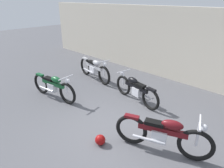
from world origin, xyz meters
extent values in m
plane|color=#56565B|center=(0.00, 0.00, 0.00)|extent=(40.00, 40.00, 0.00)
cube|color=beige|center=(0.00, 4.24, 1.44)|extent=(18.00, 0.30, 2.88)
sphere|color=maroon|center=(0.00, -0.70, 0.12)|extent=(0.25, 0.25, 0.25)
torus|color=black|center=(-1.38, 1.66, 0.35)|extent=(0.71, 0.20, 0.70)
torus|color=black|center=(-0.10, 1.45, 0.35)|extent=(0.71, 0.20, 0.70)
cube|color=silver|center=(-0.69, 1.55, 0.37)|extent=(0.33, 0.24, 0.27)
cube|color=black|center=(-0.74, 1.56, 0.52)|extent=(0.99, 0.25, 0.12)
ellipsoid|color=black|center=(-0.91, 1.59, 0.70)|extent=(0.45, 0.26, 0.19)
cube|color=black|center=(-0.57, 1.53, 0.65)|extent=(0.41, 0.23, 0.08)
cube|color=black|center=(-0.10, 1.45, 0.68)|extent=(0.32, 0.16, 0.06)
cylinder|color=silver|center=(-1.38, 1.66, 0.62)|extent=(0.05, 0.05, 0.53)
cylinder|color=silver|center=(-1.38, 1.66, 0.88)|extent=(0.12, 0.56, 0.03)
sphere|color=silver|center=(-1.45, 1.67, 0.78)|extent=(0.13, 0.13, 0.13)
cylinder|color=silver|center=(-0.48, 1.63, 0.30)|extent=(0.67, 0.16, 0.06)
torus|color=black|center=(-2.49, 1.79, 0.38)|extent=(0.77, 0.20, 0.77)
torus|color=black|center=(-3.90, 1.99, 0.38)|extent=(0.77, 0.20, 0.77)
cube|color=silver|center=(-3.25, 1.89, 0.40)|extent=(0.36, 0.26, 0.29)
cube|color=#ADADB2|center=(-3.19, 1.89, 0.57)|extent=(1.08, 0.26, 0.13)
ellipsoid|color=#ADADB2|center=(-3.01, 1.86, 0.76)|extent=(0.49, 0.27, 0.21)
cube|color=black|center=(-3.38, 1.91, 0.71)|extent=(0.44, 0.25, 0.08)
cube|color=#ADADB2|center=(-3.90, 1.99, 0.74)|extent=(0.35, 0.17, 0.06)
cylinder|color=silver|center=(-2.49, 1.79, 0.67)|extent=(0.06, 0.06, 0.58)
cylinder|color=silver|center=(-2.49, 1.79, 0.96)|extent=(0.12, 0.61, 0.04)
sphere|color=silver|center=(-2.41, 1.77, 0.85)|extent=(0.15, 0.15, 0.15)
cylinder|color=silver|center=(-3.47, 1.80, 0.33)|extent=(0.74, 0.17, 0.06)
torus|color=black|center=(1.78, 0.35, 0.38)|extent=(0.74, 0.36, 0.76)
torus|color=black|center=(0.48, -0.16, 0.38)|extent=(0.74, 0.36, 0.76)
cube|color=silver|center=(1.08, 0.08, 0.40)|extent=(0.38, 0.31, 0.29)
cube|color=#590F14|center=(1.13, 0.10, 0.56)|extent=(1.02, 0.49, 0.12)
ellipsoid|color=#590F14|center=(1.30, 0.17, 0.75)|extent=(0.50, 0.36, 0.21)
cube|color=black|center=(0.95, 0.03, 0.70)|extent=(0.45, 0.33, 0.08)
cube|color=#590F14|center=(0.48, -0.16, 0.73)|extent=(0.35, 0.24, 0.06)
cylinder|color=silver|center=(1.78, 0.35, 0.66)|extent=(0.06, 0.06, 0.57)
cylinder|color=silver|center=(1.78, 0.35, 0.95)|extent=(0.26, 0.57, 0.04)
sphere|color=silver|center=(1.85, 0.39, 0.84)|extent=(0.14, 0.14, 0.14)
cylinder|color=silver|center=(0.93, -0.11, 0.33)|extent=(0.70, 0.32, 0.06)
torus|color=black|center=(-2.21, -0.10, 0.36)|extent=(0.73, 0.20, 0.73)
torus|color=black|center=(-3.54, -0.30, 0.36)|extent=(0.73, 0.20, 0.73)
cube|color=silver|center=(-2.92, -0.21, 0.38)|extent=(0.35, 0.25, 0.28)
cube|color=#145128|center=(-2.87, -0.20, 0.54)|extent=(1.03, 0.25, 0.12)
ellipsoid|color=#145128|center=(-2.69, -0.18, 0.72)|extent=(0.46, 0.26, 0.20)
cube|color=black|center=(-3.05, -0.23, 0.67)|extent=(0.42, 0.24, 0.08)
cube|color=#145128|center=(-3.54, -0.30, 0.70)|extent=(0.33, 0.17, 0.06)
cylinder|color=silver|center=(-2.21, -0.10, 0.64)|extent=(0.06, 0.06, 0.55)
cylinder|color=silver|center=(-2.21, -0.10, 0.91)|extent=(0.12, 0.58, 0.04)
sphere|color=silver|center=(-2.13, -0.09, 0.81)|extent=(0.14, 0.14, 0.14)
cylinder|color=silver|center=(-3.10, -0.36, 0.31)|extent=(0.70, 0.16, 0.06)
camera|label=1|loc=(2.86, -3.22, 3.21)|focal=32.29mm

